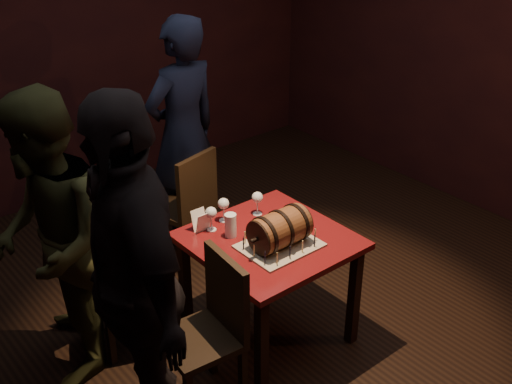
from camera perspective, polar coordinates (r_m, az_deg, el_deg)
room_shell at (r=3.77m, az=0.71°, el=5.88°), size 5.04×5.04×2.80m
pub_table at (r=3.95m, az=1.18°, el=-5.46°), size 0.90×0.90×0.75m
cake_board at (r=3.81m, az=2.11°, el=-4.79°), size 0.45×0.35×0.01m
barrel_cake at (r=3.75m, az=2.13°, el=-3.31°), size 0.40×0.23×0.23m
birthday_candles at (r=3.78m, az=2.12°, el=-4.20°), size 0.40×0.30×0.09m
wine_glass_left at (r=3.92m, az=-4.02°, el=-1.93°), size 0.07×0.07×0.16m
wine_glass_mid at (r=4.01m, az=-2.91°, el=-1.14°), size 0.07×0.07×0.16m
wine_glass_right at (r=4.08m, az=0.12°, el=-0.57°), size 0.07×0.07×0.16m
pint_of_ale at (r=3.88m, az=-2.27°, el=-3.01°), size 0.07×0.07×0.15m
menu_card at (r=3.95m, az=-4.89°, el=-2.61°), size 0.10×0.05×0.13m
chair_back at (r=4.78m, az=-6.07°, el=-0.95°), size 0.49×0.49×0.93m
chair_left_rear at (r=4.05m, az=-9.90°, el=-7.02°), size 0.53×0.53×0.93m
chair_left_front at (r=3.60m, az=-3.94°, el=-11.68°), size 0.44×0.44×0.93m
person_back at (r=4.97m, az=-6.50°, el=5.18°), size 0.70×0.50×1.82m
person_left_rear at (r=3.77m, az=-17.83°, el=-4.31°), size 0.96×1.06×1.77m
person_left_front at (r=3.17m, az=-10.92°, el=-7.91°), size 0.71×1.23×1.96m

